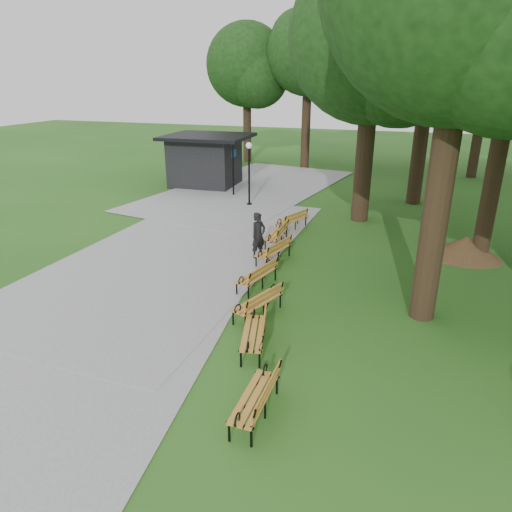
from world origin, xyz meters
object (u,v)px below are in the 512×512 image
(lamp_post, at_px, (249,161))
(bench_2, at_px, (258,302))
(bench_3, at_px, (257,275))
(bench_1, at_px, (253,333))
(bench_5, at_px, (276,234))
(lawn_tree_4, at_px, (433,37))
(person, at_px, (258,236))
(bench_0, at_px, (255,398))
(bench_6, at_px, (291,220))
(lawn_tree_2, at_px, (374,38))
(bench_4, at_px, (273,250))
(kiosk, at_px, (205,160))
(dirt_mound, at_px, (466,247))

(lamp_post, relative_size, bench_2, 1.74)
(bench_2, distance_m, bench_3, 1.92)
(bench_1, bearing_deg, bench_5, 178.22)
(bench_1, distance_m, lawn_tree_4, 18.52)
(person, bearing_deg, bench_2, -133.13)
(person, xyz_separation_m, lawn_tree_4, (5.42, 10.44, 7.30))
(bench_3, xyz_separation_m, lawn_tree_4, (4.65, 12.96, 7.75))
(bench_0, distance_m, bench_5, 10.32)
(bench_1, relative_size, bench_2, 1.00)
(bench_6, bearing_deg, bench_1, 30.25)
(lawn_tree_2, relative_size, lawn_tree_4, 1.02)
(bench_4, height_order, bench_6, same)
(bench_1, relative_size, bench_3, 1.00)
(kiosk, height_order, bench_1, kiosk)
(person, xyz_separation_m, bench_1, (1.83, -5.99, -0.45))
(dirt_mound, height_order, bench_0, bench_0)
(bench_0, height_order, bench_3, same)
(dirt_mound, distance_m, bench_1, 10.19)
(bench_2, bearing_deg, person, -142.75)
(kiosk, bearing_deg, lamp_post, -43.87)
(bench_2, distance_m, bench_6, 8.19)
(kiosk, bearing_deg, bench_4, -57.19)
(lamp_post, height_order, bench_6, lamp_post)
(bench_0, distance_m, bench_2, 4.21)
(person, relative_size, dirt_mound, 0.78)
(kiosk, xyz_separation_m, bench_4, (7.74, -11.16, -1.13))
(bench_5, bearing_deg, lawn_tree_2, 148.20)
(lamp_post, xyz_separation_m, bench_6, (3.18, -3.40, -1.92))
(kiosk, height_order, lawn_tree_2, lawn_tree_2)
(person, xyz_separation_m, lawn_tree_2, (3.03, 6.30, 7.05))
(dirt_mound, xyz_separation_m, bench_5, (-7.19, -0.86, 0.02))
(lawn_tree_4, bearing_deg, bench_5, -120.73)
(bench_2, bearing_deg, kiosk, -131.55)
(bench_2, xyz_separation_m, lawn_tree_2, (1.63, 10.63, 7.50))
(kiosk, xyz_separation_m, bench_5, (7.33, -9.32, -1.13))
(dirt_mound, height_order, bench_5, bench_5)
(person, height_order, lamp_post, lamp_post)
(bench_3, relative_size, lawn_tree_2, 0.16)
(bench_2, relative_size, bench_5, 1.00)
(bench_1, bearing_deg, bench_3, -176.67)
(person, bearing_deg, lawn_tree_4, 1.59)
(kiosk, xyz_separation_m, lamp_post, (4.25, -3.81, 0.80))
(bench_6, bearing_deg, kiosk, -112.77)
(bench_1, height_order, lawn_tree_4, lawn_tree_4)
(dirt_mound, relative_size, bench_3, 1.20)
(bench_0, relative_size, bench_5, 1.00)
(bench_4, bearing_deg, bench_3, 18.09)
(person, bearing_deg, bench_1, -134.01)
(lawn_tree_2, bearing_deg, bench_1, -95.59)
(lawn_tree_2, bearing_deg, bench_5, -121.37)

